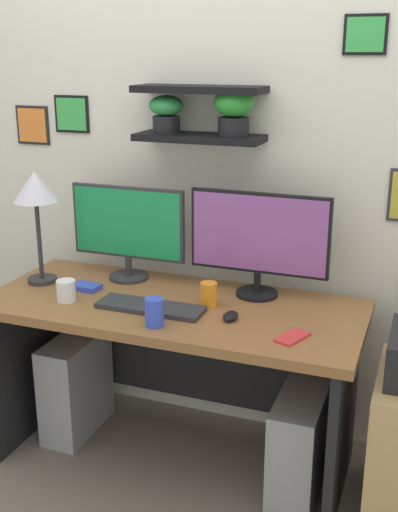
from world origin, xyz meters
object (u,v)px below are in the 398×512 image
Objects in this scene: pen_cup at (209,294)px; scissors_tray at (87,287)px; cell_phone at (292,337)px; keyboard at (150,307)px; computer_tower_left at (76,385)px; computer_mouse at (230,316)px; water_cup at (154,312)px; coffee_mug at (66,291)px; monitor_left at (128,228)px; monitor_right at (259,239)px; desk_lamp at (36,194)px; computer_tower_right at (299,447)px; desk at (178,344)px.

scissors_tray is (-0.56, -0.01, -0.04)m from pen_cup.
cell_phone is 1.40× the size of pen_cup.
computer_tower_left is at bearing 162.17° from keyboard.
water_cup reaches higher than computer_mouse.
computer_tower_left is (-0.10, 0.19, -0.56)m from coffee_mug.
coffee_mug reaches higher than computer_mouse.
monitor_right is (0.61, 0.00, 0.01)m from monitor_left.
keyboard is (-0.36, -0.31, -0.24)m from monitor_right.
desk_lamp is 1.53m from computer_tower_right.
scissors_tray is (0.24, -0.02, -0.39)m from desk_lamp.
pen_cup is at bearing -0.36° from desk_lamp.
desk_lamp is 0.81m from water_cup.
computer_tower_right is at bearing -3.73° from scissors_tray.
coffee_mug is 0.19× the size of computer_tower_left.
scissors_tray is at bearing -20.28° from computer_tower_left.
cell_phone is (0.54, -0.22, 0.22)m from desk.
monitor_right is at bearing 85.15° from computer_mouse.
desk is 0.27m from keyboard.
desk is 14.31× the size of water_cup.
monitor_left is 1.20× the size of computer_tower_right.
water_cup is (0.45, -0.10, 0.01)m from coffee_mug.
computer_mouse is (-0.03, -0.30, -0.23)m from monitor_right.
desk is 0.53m from coffee_mug.
coffee_mug is (-0.70, -0.05, 0.03)m from computer_mouse.
pen_cup is at bearing 30.24° from keyboard.
cell_phone is at bearing -1.97° from coffee_mug.
monitor_left is at bearing 126.20° from water_cup.
pen_cup is (0.46, -0.19, -0.19)m from monitor_left.
coffee_mug is 0.90× the size of pen_cup.
scissors_tray reaches higher than keyboard.
cell_phone is at bearing -6.69° from keyboard.
computer_mouse is at bearing -39.62° from pen_cup.
coffee_mug is 0.75× the size of scissors_tray.
desk_lamp is 1.06× the size of computer_tower_left.
computer_tower_right is at bearing 19.04° from water_cup.
computer_mouse is (0.28, -0.13, 0.23)m from desk.
cell_phone is at bearing -26.04° from pen_cup.
pen_cup reaches higher than coffee_mug.
desk_lamp is at bearing 173.22° from computer_mouse.
desk_lamp reaches higher than water_cup.
monitor_left is at bearing 157.20° from pen_cup.
desk_lamp is at bearing -168.93° from monitor_right.
pen_cup reaches higher than cell_phone.
coffee_mug is 0.60m from pen_cup.
monitor_left reaches higher than coffee_mug.
computer_tower_right is (0.98, -0.06, -0.54)m from scissors_tray.
water_cup is at bearing -27.83° from computer_tower_left.
water_cup is 0.24× the size of computer_tower_right.
monitor_right is 1.19× the size of desk_lamp.
desk_lamp is (-0.96, -0.19, 0.16)m from monitor_right.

